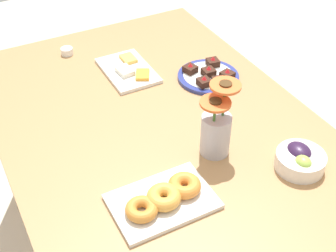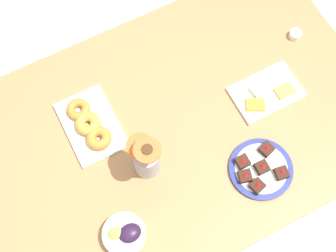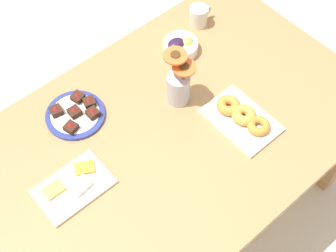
# 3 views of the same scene
# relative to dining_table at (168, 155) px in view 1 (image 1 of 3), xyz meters

# --- Properties ---
(dining_table) EXTENTS (1.60, 1.00, 0.74)m
(dining_table) POSITION_rel_dining_table_xyz_m (0.00, 0.00, 0.00)
(dining_table) COLOR #A87A4C
(dining_table) RESTS_ON ground_plane
(grape_bowl) EXTENTS (0.15, 0.15, 0.07)m
(grape_bowl) POSITION_rel_dining_table_xyz_m (0.31, 0.28, 0.12)
(grape_bowl) COLOR white
(grape_bowl) RESTS_ON dining_table
(cheese_platter) EXTENTS (0.26, 0.17, 0.03)m
(cheese_platter) POSITION_rel_dining_table_xyz_m (-0.40, 0.04, 0.10)
(cheese_platter) COLOR white
(cheese_platter) RESTS_ON dining_table
(croissant_platter) EXTENTS (0.19, 0.28, 0.05)m
(croissant_platter) POSITION_rel_dining_table_xyz_m (0.25, -0.14, 0.11)
(croissant_platter) COLOR white
(croissant_platter) RESTS_ON dining_table
(jam_cup_honey) EXTENTS (0.05, 0.05, 0.03)m
(jam_cup_honey) POSITION_rel_dining_table_xyz_m (-0.64, -0.12, 0.10)
(jam_cup_honey) COLOR white
(jam_cup_honey) RESTS_ON dining_table
(dessert_plate) EXTENTS (0.23, 0.23, 0.05)m
(dessert_plate) POSITION_rel_dining_table_xyz_m (-0.22, 0.29, 0.10)
(dessert_plate) COLOR navy
(dessert_plate) RESTS_ON dining_table
(flower_vase) EXTENTS (0.10, 0.13, 0.25)m
(flower_vase) POSITION_rel_dining_table_xyz_m (0.13, 0.09, 0.17)
(flower_vase) COLOR #B2B2BC
(flower_vase) RESTS_ON dining_table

